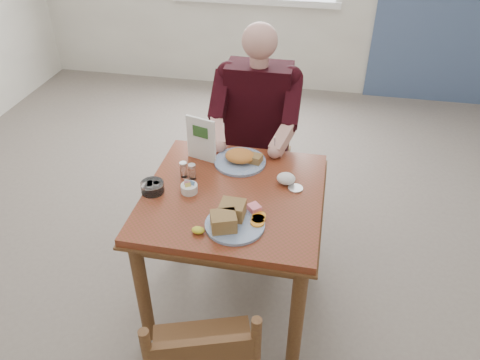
% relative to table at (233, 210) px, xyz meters
% --- Properties ---
extents(floor, '(6.00, 6.00, 0.00)m').
position_rel_table_xyz_m(floor, '(0.00, 0.00, -0.64)').
color(floor, '#6A5D55').
rests_on(floor, ground).
extents(lemon_wedge, '(0.07, 0.06, 0.03)m').
position_rel_table_xyz_m(lemon_wedge, '(-0.09, -0.33, 0.13)').
color(lemon_wedge, yellow).
rests_on(lemon_wedge, table).
extents(napkin, '(0.10, 0.08, 0.06)m').
position_rel_table_xyz_m(napkin, '(0.25, 0.13, 0.14)').
color(napkin, white).
rests_on(napkin, table).
extents(metal_dish, '(0.08, 0.08, 0.01)m').
position_rel_table_xyz_m(metal_dish, '(0.31, 0.09, 0.12)').
color(metal_dish, silver).
rests_on(metal_dish, table).
extents(table, '(0.92, 0.92, 0.75)m').
position_rel_table_xyz_m(table, '(0.00, 0.00, 0.00)').
color(table, maroon).
rests_on(table, ground).
extents(chair_far, '(0.42, 0.42, 0.95)m').
position_rel_table_xyz_m(chair_far, '(0.00, 0.80, -0.16)').
color(chair_far, brown).
rests_on(chair_far, ground).
extents(diner, '(0.53, 0.56, 1.39)m').
position_rel_table_xyz_m(diner, '(0.00, 0.71, 0.17)').
color(diner, gray).
rests_on(diner, chair_far).
extents(near_plate, '(0.33, 0.33, 0.09)m').
position_rel_table_xyz_m(near_plate, '(0.05, -0.24, 0.15)').
color(near_plate, white).
rests_on(near_plate, table).
extents(far_plate, '(0.34, 0.34, 0.08)m').
position_rel_table_xyz_m(far_plate, '(-0.01, 0.28, 0.14)').
color(far_plate, white).
rests_on(far_plate, table).
extents(caddy, '(0.09, 0.09, 0.06)m').
position_rel_table_xyz_m(caddy, '(-0.22, -0.04, 0.13)').
color(caddy, white).
rests_on(caddy, table).
extents(shakers, '(0.10, 0.05, 0.09)m').
position_rel_table_xyz_m(shakers, '(-0.26, 0.09, 0.16)').
color(shakers, white).
rests_on(shakers, table).
extents(creamer, '(0.15, 0.15, 0.05)m').
position_rel_table_xyz_m(creamer, '(-0.40, -0.07, 0.14)').
color(creamer, white).
rests_on(creamer, table).
extents(menu, '(0.17, 0.06, 0.26)m').
position_rel_table_xyz_m(menu, '(-0.24, 0.27, 0.24)').
color(menu, white).
rests_on(menu, table).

